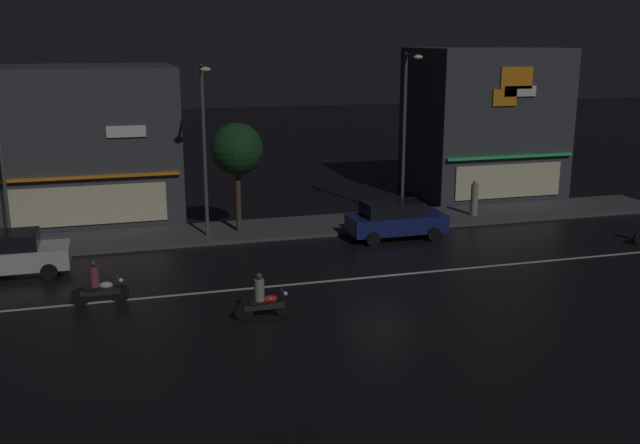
% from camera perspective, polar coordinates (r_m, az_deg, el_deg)
% --- Properties ---
extents(ground_plane, '(140.00, 140.00, 0.00)m').
position_cam_1_polar(ground_plane, '(27.27, 4.94, -4.26)').
color(ground_plane, black).
extents(lane_divider_stripe, '(33.82, 0.16, 0.01)m').
position_cam_1_polar(lane_divider_stripe, '(27.27, 4.94, -4.25)').
color(lane_divider_stripe, beige).
rests_on(lane_divider_stripe, ground).
extents(sidewalk_far, '(35.60, 3.63, 0.14)m').
position_cam_1_polar(sidewalk_far, '(34.26, 0.39, -0.25)').
color(sidewalk_far, '#424447').
rests_on(sidewalk_far, ground).
extents(storefront_left_block, '(8.80, 8.10, 7.35)m').
position_cam_1_polar(storefront_left_block, '(37.98, -17.93, 6.02)').
color(storefront_left_block, '#383A3F').
rests_on(storefront_left_block, ground).
extents(storefront_center_block, '(7.68, 6.28, 8.14)m').
position_cam_1_polar(storefront_center_block, '(42.06, 12.71, 7.64)').
color(storefront_center_block, '#383A3F').
rests_on(storefront_center_block, ground).
extents(streetlamp_mid, '(0.44, 1.64, 7.45)m').
position_cam_1_polar(streetlamp_mid, '(31.52, -9.06, 6.54)').
color(streetlamp_mid, '#47494C').
rests_on(streetlamp_mid, sidewalk_far).
extents(streetlamp_east, '(0.44, 1.64, 7.85)m').
position_cam_1_polar(streetlamp_east, '(34.90, 6.76, 7.69)').
color(streetlamp_east, '#47494C').
rests_on(streetlamp_east, sidewalk_far).
extents(pedestrian_on_sidewalk, '(0.36, 0.36, 1.78)m').
position_cam_1_polar(pedestrian_on_sidewalk, '(36.53, 12.01, 1.79)').
color(pedestrian_on_sidewalk, gray).
rests_on(pedestrian_on_sidewalk, sidewalk_far).
extents(street_tree, '(2.32, 2.32, 4.91)m').
position_cam_1_polar(street_tree, '(32.41, -6.54, 5.67)').
color(street_tree, '#473323').
rests_on(street_tree, sidewalk_far).
extents(parked_car_near_kerb, '(4.30, 1.98, 1.67)m').
position_cam_1_polar(parked_car_near_kerb, '(32.24, 5.94, 0.22)').
color(parked_car_near_kerb, navy).
rests_on(parked_car_near_kerb, ground).
extents(parked_car_trailing, '(4.30, 1.98, 1.67)m').
position_cam_1_polar(parked_car_trailing, '(29.31, -23.35, -2.32)').
color(parked_car_trailing, silver).
rests_on(parked_car_trailing, ground).
extents(motorcycle_lead, '(1.90, 0.60, 1.52)m').
position_cam_1_polar(motorcycle_lead, '(25.34, -17.02, -4.80)').
color(motorcycle_lead, black).
rests_on(motorcycle_lead, ground).
extents(motorcycle_following, '(1.90, 0.60, 1.52)m').
position_cam_1_polar(motorcycle_following, '(23.07, -4.53, -6.07)').
color(motorcycle_following, black).
rests_on(motorcycle_following, ground).
extents(traffic_cone, '(0.36, 0.36, 0.55)m').
position_cam_1_polar(traffic_cone, '(33.26, 8.64, -0.49)').
color(traffic_cone, orange).
rests_on(traffic_cone, ground).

